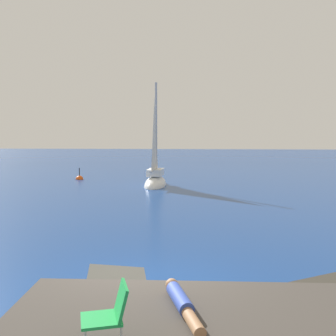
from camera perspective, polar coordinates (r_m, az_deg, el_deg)
ground_plane at (r=8.92m, az=-3.61°, el=-17.09°), size 160.00×160.00×0.00m
boulder_seaward at (r=8.19m, az=22.67°, el=-19.53°), size 1.70×1.99×1.28m
boulder_inland at (r=8.63m, az=-7.59°, el=-17.90°), size 1.56×1.71×0.98m
sailboat_near at (r=25.72m, az=-1.82°, el=-1.68°), size 1.49×3.97×7.29m
person_sunbather at (r=6.61m, az=1.99°, el=-18.63°), size 0.68×1.71×0.25m
beach_chair at (r=5.57m, az=-8.27°, el=-19.65°), size 0.71×0.64×0.80m
marker_buoy at (r=30.11m, az=-12.53°, el=-1.58°), size 0.56×0.56×1.13m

